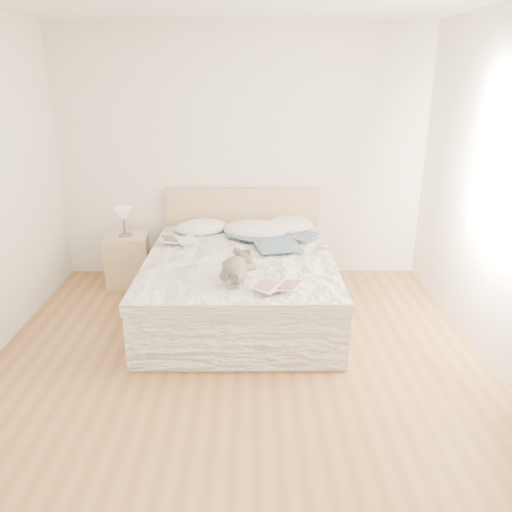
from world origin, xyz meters
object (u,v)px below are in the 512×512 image
(table_lamp, at_px, (123,216))
(photo_book, at_px, (178,240))
(nightstand, at_px, (128,260))
(bed, at_px, (240,282))
(teddy_bear, at_px, (235,275))
(childrens_book, at_px, (278,286))

(table_lamp, bearing_deg, photo_book, -31.87)
(nightstand, relative_size, table_lamp, 1.83)
(table_lamp, bearing_deg, nightstand, -25.59)
(bed, distance_m, table_lamp, 1.50)
(table_lamp, xyz_separation_m, teddy_bear, (1.22, -1.36, -0.13))
(teddy_bear, bearing_deg, table_lamp, 146.64)
(childrens_book, bearing_deg, photo_book, 155.01)
(nightstand, distance_m, photo_book, 0.81)
(photo_book, bearing_deg, teddy_bear, -78.93)
(nightstand, bearing_deg, bed, -28.80)
(bed, height_order, nightstand, bed)
(table_lamp, height_order, photo_book, table_lamp)
(table_lamp, bearing_deg, childrens_book, -44.74)
(nightstand, distance_m, table_lamp, 0.50)
(childrens_book, bearing_deg, nightstand, 161.31)
(childrens_book, xyz_separation_m, teddy_bear, (-0.34, 0.19, 0.02))
(bed, xyz_separation_m, nightstand, (-1.24, 0.68, -0.03))
(nightstand, relative_size, teddy_bear, 1.54)
(nightstand, xyz_separation_m, table_lamp, (-0.01, 0.00, 0.50))
(table_lamp, xyz_separation_m, photo_book, (0.63, -0.39, -0.15))
(table_lamp, distance_m, photo_book, 0.76)
(photo_book, relative_size, childrens_book, 0.98)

